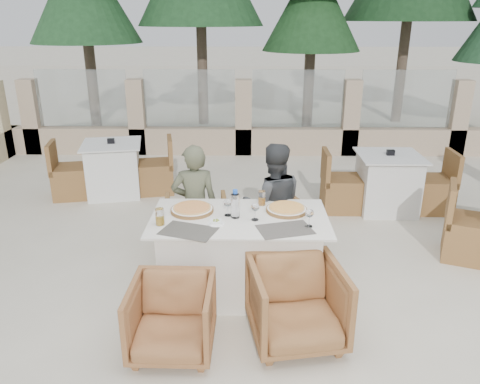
{
  "coord_description": "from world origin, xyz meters",
  "views": [
    {
      "loc": [
        0.07,
        -3.9,
        2.46
      ],
      "look_at": [
        0.0,
        0.27,
        0.9
      ],
      "focal_mm": 35.0,
      "sensor_mm": 36.0,
      "label": 1
    }
  ],
  "objects_px": {
    "dining_table": "(240,255)",
    "armchair_far_left": "(197,226)",
    "wine_glass_centre": "(228,206)",
    "bg_table_a": "(114,169)",
    "diner_right": "(273,205)",
    "armchair_far_right": "(276,232)",
    "bg_table_b": "(387,183)",
    "water_bottle": "(235,204)",
    "pizza_left": "(192,209)",
    "pizza_right": "(287,209)",
    "wine_glass_corner": "(309,217)",
    "wine_glass_near": "(255,210)",
    "beer_glass_left": "(160,217)",
    "olive_dish": "(216,222)",
    "armchair_near_right": "(297,304)",
    "beer_glass_right": "(262,198)",
    "armchair_near_left": "(172,318)",
    "diner_left": "(195,206)"
  },
  "relations": [
    {
      "from": "pizza_left",
      "to": "olive_dish",
      "type": "height_order",
      "value": "pizza_left"
    },
    {
      "from": "pizza_right",
      "to": "armchair_far_left",
      "type": "bearing_deg",
      "value": 144.75
    },
    {
      "from": "wine_glass_centre",
      "to": "wine_glass_near",
      "type": "distance_m",
      "value": 0.26
    },
    {
      "from": "armchair_far_right",
      "to": "bg_table_b",
      "type": "relative_size",
      "value": 0.42
    },
    {
      "from": "dining_table",
      "to": "beer_glass_right",
      "type": "bearing_deg",
      "value": 55.08
    },
    {
      "from": "bg_table_b",
      "to": "water_bottle",
      "type": "bearing_deg",
      "value": -133.31
    },
    {
      "from": "wine_glass_corner",
      "to": "bg_table_a",
      "type": "distance_m",
      "value": 3.77
    },
    {
      "from": "wine_glass_corner",
      "to": "pizza_right",
      "type": "bearing_deg",
      "value": 116.34
    },
    {
      "from": "wine_glass_near",
      "to": "diner_right",
      "type": "xyz_separation_m",
      "value": [
        0.19,
        0.63,
        -0.21
      ]
    },
    {
      "from": "beer_glass_left",
      "to": "olive_dish",
      "type": "relative_size",
      "value": 1.36
    },
    {
      "from": "wine_glass_centre",
      "to": "armchair_far_right",
      "type": "bearing_deg",
      "value": 51.75
    },
    {
      "from": "armchair_near_right",
      "to": "bg_table_a",
      "type": "distance_m",
      "value": 4.06
    },
    {
      "from": "armchair_far_left",
      "to": "dining_table",
      "type": "bearing_deg",
      "value": 114.54
    },
    {
      "from": "armchair_far_right",
      "to": "armchair_near_right",
      "type": "bearing_deg",
      "value": 71.38
    },
    {
      "from": "armchair_near_left",
      "to": "water_bottle",
      "type": "bearing_deg",
      "value": 61.99
    },
    {
      "from": "water_bottle",
      "to": "pizza_left",
      "type": "bearing_deg",
      "value": 161.9
    },
    {
      "from": "armchair_far_right",
      "to": "bg_table_b",
      "type": "xyz_separation_m",
      "value": [
        1.57,
        1.41,
        0.07
      ]
    },
    {
      "from": "wine_glass_corner",
      "to": "beer_glass_left",
      "type": "xyz_separation_m",
      "value": [
        -1.29,
        0.02,
        -0.02
      ]
    },
    {
      "from": "armchair_far_left",
      "to": "diner_right",
      "type": "bearing_deg",
      "value": 158.23
    },
    {
      "from": "armchair_near_right",
      "to": "bg_table_b",
      "type": "distance_m",
      "value": 3.13
    },
    {
      "from": "armchair_near_left",
      "to": "armchair_far_right",
      "type": "bearing_deg",
      "value": 60.52
    },
    {
      "from": "dining_table",
      "to": "wine_glass_corner",
      "type": "distance_m",
      "value": 0.79
    },
    {
      "from": "dining_table",
      "to": "armchair_far_left",
      "type": "height_order",
      "value": "dining_table"
    },
    {
      "from": "beer_glass_right",
      "to": "armchair_near_right",
      "type": "height_order",
      "value": "beer_glass_right"
    },
    {
      "from": "armchair_far_left",
      "to": "bg_table_b",
      "type": "height_order",
      "value": "bg_table_b"
    },
    {
      "from": "dining_table",
      "to": "pizza_left",
      "type": "bearing_deg",
      "value": 164.38
    },
    {
      "from": "olive_dish",
      "to": "armchair_near_right",
      "type": "xyz_separation_m",
      "value": [
        0.67,
        -0.55,
        -0.46
      ]
    },
    {
      "from": "beer_glass_left",
      "to": "pizza_right",
      "type": "bearing_deg",
      "value": 15.59
    },
    {
      "from": "wine_glass_centre",
      "to": "bg_table_a",
      "type": "bearing_deg",
      "value": 124.62
    },
    {
      "from": "olive_dish",
      "to": "bg_table_a",
      "type": "distance_m",
      "value": 3.26
    },
    {
      "from": "water_bottle",
      "to": "bg_table_a",
      "type": "xyz_separation_m",
      "value": [
        -1.84,
        2.61,
        -0.52
      ]
    },
    {
      "from": "beer_glass_right",
      "to": "diner_left",
      "type": "xyz_separation_m",
      "value": [
        -0.67,
        0.25,
        -0.19
      ]
    },
    {
      "from": "wine_glass_centre",
      "to": "diner_right",
      "type": "distance_m",
      "value": 0.72
    },
    {
      "from": "pizza_left",
      "to": "pizza_right",
      "type": "height_order",
      "value": "pizza_left"
    },
    {
      "from": "wine_glass_centre",
      "to": "armchair_near_right",
      "type": "distance_m",
      "value": 1.07
    },
    {
      "from": "wine_glass_near",
      "to": "armchair_far_right",
      "type": "xyz_separation_m",
      "value": [
        0.24,
        0.71,
        -0.55
      ]
    },
    {
      "from": "pizza_left",
      "to": "wine_glass_near",
      "type": "height_order",
      "value": "wine_glass_near"
    },
    {
      "from": "bg_table_b",
      "to": "diner_left",
      "type": "bearing_deg",
      "value": -147.49
    },
    {
      "from": "pizza_right",
      "to": "wine_glass_centre",
      "type": "height_order",
      "value": "wine_glass_centre"
    },
    {
      "from": "olive_dish",
      "to": "bg_table_a",
      "type": "bearing_deg",
      "value": 121.29
    },
    {
      "from": "pizza_left",
      "to": "beer_glass_left",
      "type": "bearing_deg",
      "value": -129.5
    },
    {
      "from": "pizza_left",
      "to": "bg_table_a",
      "type": "relative_size",
      "value": 0.24
    },
    {
      "from": "wine_glass_corner",
      "to": "bg_table_b",
      "type": "bearing_deg",
      "value": 59.18
    },
    {
      "from": "pizza_right",
      "to": "wine_glass_corner",
      "type": "relative_size",
      "value": 2.06
    },
    {
      "from": "pizza_right",
      "to": "diner_right",
      "type": "bearing_deg",
      "value": 103.27
    },
    {
      "from": "bg_table_b",
      "to": "beer_glass_left",
      "type": "bearing_deg",
      "value": -139.2
    },
    {
      "from": "armchair_near_left",
      "to": "armchair_near_right",
      "type": "relative_size",
      "value": 0.89
    },
    {
      "from": "wine_glass_centre",
      "to": "diner_left",
      "type": "distance_m",
      "value": 0.66
    },
    {
      "from": "wine_glass_corner",
      "to": "dining_table",
      "type": "bearing_deg",
      "value": 162.0
    },
    {
      "from": "armchair_far_left",
      "to": "armchair_near_left",
      "type": "distance_m",
      "value": 1.64
    }
  ]
}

